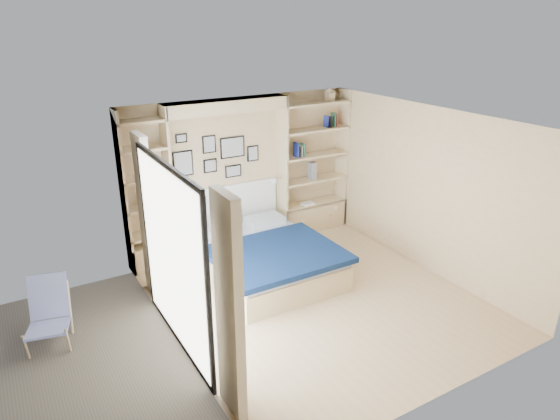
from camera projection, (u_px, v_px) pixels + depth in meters
ground at (315, 298)px, 6.97m from camera, size 4.50×4.50×0.00m
room_shell at (240, 199)px, 7.61m from camera, size 4.50×4.50×4.50m
bed at (264, 257)px, 7.53m from camera, size 1.80×2.38×1.07m
photo_gallery at (215, 156)px, 7.95m from camera, size 1.48×0.02×0.82m
reading_lamps at (231, 188)px, 8.03m from camera, size 1.92×0.12×0.15m
shelf_decor at (301, 141)px, 8.52m from camera, size 3.48×0.23×2.03m
deck at (33, 390)px, 5.26m from camera, size 3.20×4.00×0.05m
deck_chair at (48, 313)px, 5.94m from camera, size 0.63×0.87×0.79m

